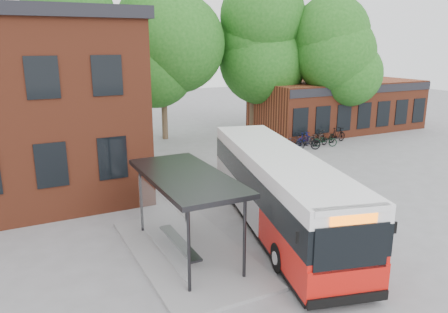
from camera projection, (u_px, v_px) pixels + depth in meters
name	position (u px, v px, depth m)	size (l,w,h in m)	color
ground	(281.00, 220.00, 17.89)	(100.00, 100.00, 0.00)	slate
shop_row	(338.00, 106.00, 36.00)	(14.00, 6.20, 4.00)	maroon
bus_shelter	(187.00, 215.00, 14.70)	(3.60, 7.00, 2.90)	#242427
bike_rail	(311.00, 144.00, 30.51)	(5.20, 0.10, 0.38)	#242427
tree_0	(63.00, 68.00, 27.69)	(7.92, 7.92, 11.00)	#1A5115
tree_1	(163.00, 69.00, 31.68)	(7.92, 7.92, 10.40)	#1A5115
tree_2	(253.00, 63.00, 33.79)	(7.92, 7.92, 11.00)	#1A5115
tree_3	(337.00, 76.00, 32.73)	(7.04, 7.04, 9.28)	#1A5115
city_bus	(278.00, 191.00, 16.95)	(2.50, 11.72, 2.98)	red
bicycle_0	(275.00, 142.00, 29.54)	(0.66, 1.90, 1.00)	black
bicycle_1	(308.00, 142.00, 29.42)	(0.51, 1.79, 1.08)	black
bicycle_2	(293.00, 141.00, 30.28)	(0.60, 1.72, 0.90)	black
bicycle_3	(304.00, 139.00, 30.76)	(0.44, 1.57, 0.94)	#0C1256
bicycle_4	(325.00, 140.00, 30.36)	(0.61, 1.74, 0.91)	black
bicycle_5	(320.00, 140.00, 30.59)	(0.42, 1.48, 0.89)	black
bicycle_6	(316.00, 137.00, 31.34)	(0.63, 1.80, 0.95)	#34302D
bicycle_7	(337.00, 135.00, 31.70)	(0.51, 1.81, 1.09)	black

